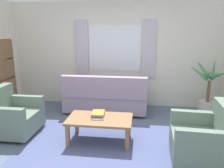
% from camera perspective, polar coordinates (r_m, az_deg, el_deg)
% --- Properties ---
extents(ground_plane, '(6.24, 6.24, 0.00)m').
position_cam_1_polar(ground_plane, '(3.86, -3.35, -15.72)').
color(ground_plane, slate).
extents(wall_back, '(5.32, 0.12, 2.60)m').
position_cam_1_polar(wall_back, '(5.63, 0.82, 7.67)').
color(wall_back, silver).
rests_on(wall_back, ground_plane).
extents(window_with_curtains, '(1.98, 0.07, 1.40)m').
position_cam_1_polar(window_with_curtains, '(5.53, 0.72, 9.13)').
color(window_with_curtains, white).
extents(area_rug, '(2.60, 1.87, 0.01)m').
position_cam_1_polar(area_rug, '(3.86, -3.35, -15.64)').
color(area_rug, '#4C5684').
rests_on(area_rug, ground_plane).
extents(couch, '(1.90, 0.82, 0.92)m').
position_cam_1_polar(couch, '(5.17, -1.68, -3.46)').
color(couch, '#998499').
rests_on(couch, ground_plane).
extents(armchair_left, '(0.82, 0.84, 0.88)m').
position_cam_1_polar(armchair_left, '(4.53, -24.54, -7.48)').
color(armchair_left, slate).
rests_on(armchair_left, ground_plane).
extents(armchair_right, '(0.86, 0.88, 0.88)m').
position_cam_1_polar(armchair_right, '(3.59, 22.79, -12.86)').
color(armchair_right, slate).
rests_on(armchair_right, ground_plane).
extents(coffee_table, '(1.10, 0.64, 0.44)m').
position_cam_1_polar(coffee_table, '(3.83, -3.19, -9.57)').
color(coffee_table, olive).
rests_on(coffee_table, ground_plane).
extents(book_stack_on_table, '(0.24, 0.35, 0.08)m').
position_cam_1_polar(book_stack_on_table, '(3.86, -3.59, -7.87)').
color(book_stack_on_table, beige).
rests_on(book_stack_on_table, coffee_table).
extents(potted_plant, '(0.97, 1.29, 1.29)m').
position_cam_1_polar(potted_plant, '(5.37, 23.70, -2.33)').
color(potted_plant, '#B7B2A8').
rests_on(potted_plant, ground_plane).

